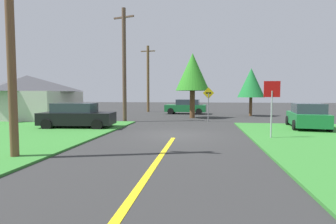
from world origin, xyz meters
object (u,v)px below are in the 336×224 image
object	(u,v)px
utility_pole_near	(9,12)
utility_pole_mid	(124,64)
pine_tree_center	(192,72)
barn	(28,97)
car_approaching_junction	(186,107)
oak_tree_left	(251,83)
utility_pole_far	(148,78)
direction_sign	(208,100)
stop_sign	(272,98)
car_on_crossroad	(307,116)
parked_car_near_building	(77,116)

from	to	relation	value
utility_pole_near	utility_pole_mid	bearing A→B (deg)	89.40
pine_tree_center	barn	world-z (taller)	pine_tree_center
car_approaching_junction	oak_tree_left	xyz separation A→B (m)	(6.63, -2.20, 2.52)
utility_pole_near	utility_pole_far	size ratio (longest dim) A/B	1.15
direction_sign	stop_sign	bearing A→B (deg)	-70.49
oak_tree_left	barn	size ratio (longest dim) A/B	0.62
car_on_crossroad	utility_pole_mid	world-z (taller)	utility_pole_mid
stop_sign	oak_tree_left	distance (m)	14.46
oak_tree_left	car_on_crossroad	bearing A→B (deg)	-80.15
direction_sign	pine_tree_center	world-z (taller)	pine_tree_center
stop_sign	barn	world-z (taller)	barn
parked_car_near_building	car_approaching_junction	distance (m)	15.08
utility_pole_mid	pine_tree_center	world-z (taller)	utility_pole_mid
utility_pole_near	direction_sign	bearing A→B (deg)	63.13
pine_tree_center	oak_tree_left	bearing A→B (deg)	27.92
direction_sign	car_on_crossroad	bearing A→B (deg)	-31.73
stop_sign	pine_tree_center	bearing A→B (deg)	-72.59
utility_pole_far	oak_tree_left	xyz separation A→B (m)	(11.60, -5.11, -0.87)
parked_car_near_building	car_on_crossroad	world-z (taller)	same
stop_sign	car_approaching_junction	size ratio (longest dim) A/B	0.61
car_on_crossroad	barn	size ratio (longest dim) A/B	0.59
utility_pole_mid	direction_sign	world-z (taller)	utility_pole_mid
stop_sign	oak_tree_left	world-z (taller)	oak_tree_left
utility_pole_far	barn	bearing A→B (deg)	-129.12
parked_car_near_building	car_on_crossroad	distance (m)	14.59
utility_pole_far	direction_sign	bearing A→B (deg)	-57.39
stop_sign	utility_pole_far	distance (m)	22.02
utility_pole_mid	utility_pole_far	size ratio (longest dim) A/B	1.08
pine_tree_center	barn	bearing A→B (deg)	-169.85
utility_pole_far	pine_tree_center	world-z (taller)	utility_pole_far
utility_pole_near	pine_tree_center	xyz separation A→B (m)	(5.31, 16.46, -0.68)
car_on_crossroad	utility_pole_near	distance (m)	16.44
stop_sign	direction_sign	xyz separation A→B (m)	(-2.86, 8.07, -0.28)
car_on_crossroad	utility_pole_near	xyz separation A→B (m)	(-12.79, -9.50, 4.06)
utility_pole_near	direction_sign	xyz separation A→B (m)	(6.72, 13.25, -3.16)
utility_pole_mid	oak_tree_left	xyz separation A→B (m)	(10.92, 7.20, -1.21)
utility_pole_near	utility_pole_mid	distance (m)	12.31
car_approaching_junction	car_on_crossroad	xyz separation A→B (m)	(8.37, -12.20, -0.00)
stop_sign	barn	size ratio (longest dim) A/B	0.36
direction_sign	barn	bearing A→B (deg)	177.89
oak_tree_left	pine_tree_center	world-z (taller)	pine_tree_center
car_on_crossroad	oak_tree_left	distance (m)	10.46
direction_sign	oak_tree_left	size ratio (longest dim) A/B	0.57
oak_tree_left	pine_tree_center	distance (m)	6.55
utility_pole_far	pine_tree_center	distance (m)	10.04
car_approaching_junction	car_on_crossroad	size ratio (longest dim) A/B	1.02
direction_sign	barn	distance (m)	16.04
car_approaching_junction	utility_pole_near	size ratio (longest dim) A/B	0.49
car_approaching_junction	utility_pole_mid	world-z (taller)	utility_pole_mid
stop_sign	utility_pole_far	size ratio (longest dim) A/B	0.34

